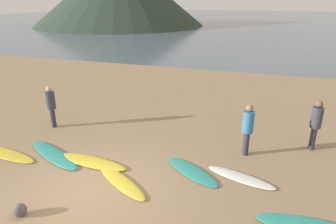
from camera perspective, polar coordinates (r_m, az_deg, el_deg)
name	(u,v)px	position (r m, az deg, el deg)	size (l,w,h in m)	color
ground_plane	(187,89)	(16.63, 3.66, 4.39)	(120.00, 120.00, 0.20)	#997C5B
ocean_water	(251,20)	(70.24, 15.60, 16.58)	(140.00, 100.00, 0.01)	slate
surfboard_0	(5,153)	(10.88, -28.73, -6.97)	(2.54, 0.54, 0.06)	yellow
surfboard_1	(54,154)	(10.16, -21.02, -7.58)	(2.64, 0.59, 0.08)	teal
surfboard_2	(91,162)	(9.38, -14.44, -9.18)	(2.36, 0.60, 0.09)	yellow
surfboard_3	(121,182)	(8.32, -8.93, -13.06)	(2.11, 0.47, 0.07)	yellow
surfboard_4	(192,171)	(8.69, 4.56, -11.24)	(1.96, 0.59, 0.07)	teal
surfboard_5	(240,178)	(8.63, 13.68, -12.07)	(1.94, 0.47, 0.08)	white
person_0	(316,121)	(10.57, 26.43, -1.60)	(0.34, 0.34, 1.68)	#2D2D38
person_1	(248,126)	(9.45, 15.01, -2.57)	(0.34, 0.34, 1.68)	#2D2D38
person_3	(51,103)	(11.99, -21.45, 1.54)	(0.33, 0.33, 1.62)	#2D2D38
beach_rock_near	(20,210)	(7.89, -26.43, -16.43)	(0.30, 0.30, 0.30)	#554C51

